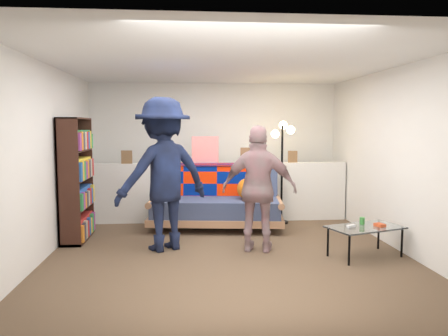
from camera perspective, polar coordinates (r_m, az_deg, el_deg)
name	(u,v)px	position (r m, az deg, el deg)	size (l,w,h in m)	color
ground	(227,251)	(5.80, 0.35, -10.77)	(5.00, 5.00, 0.00)	brown
room_shell	(224,123)	(6.03, -0.06, 5.95)	(4.60, 5.05, 2.45)	silver
half_wall_ledge	(217,192)	(7.44, -0.93, -3.18)	(4.45, 0.15, 1.00)	silver
ledge_decor	(204,153)	(7.34, -2.69, 2.01)	(2.97, 0.02, 0.45)	brown
futon_sofa	(218,202)	(6.99, -0.85, -4.43)	(2.19, 1.24, 0.89)	#A87551
bookshelf	(76,183)	(6.55, -18.75, -1.91)	(0.29, 0.87, 1.74)	black
coffee_table	(365,228)	(5.75, 18.00, -7.52)	(1.02, 0.77, 0.47)	black
floor_lamp	(283,151)	(7.32, 7.65, 2.20)	(0.37, 0.31, 1.70)	black
person_left	(163,174)	(5.75, -7.97, -0.81)	(1.29, 0.74, 1.99)	black
person_right	(259,189)	(5.64, 4.60, -2.74)	(0.96, 0.40, 1.64)	#C8818A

